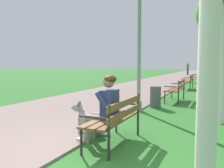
# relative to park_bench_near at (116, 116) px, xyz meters

# --- Properties ---
(ground_plane) EXTENTS (120.00, 120.00, 0.00)m
(ground_plane) POSITION_rel_park_bench_near_xyz_m (-0.36, -0.79, -0.51)
(ground_plane) COLOR #33752D
(paved_path) EXTENTS (4.34, 60.00, 0.04)m
(paved_path) POSITION_rel_park_bench_near_xyz_m (-2.70, 23.21, -0.49)
(paved_path) COLOR gray
(paved_path) RESTS_ON ground
(park_bench_near) EXTENTS (0.55, 1.50, 0.85)m
(park_bench_near) POSITION_rel_park_bench_near_xyz_m (0.00, 0.00, 0.00)
(park_bench_near) COLOR brown
(park_bench_near) RESTS_ON ground
(park_bench_mid) EXTENTS (0.55, 1.50, 0.85)m
(park_bench_mid) POSITION_rel_park_bench_near_xyz_m (0.17, 5.40, 0.00)
(park_bench_mid) COLOR brown
(park_bench_mid) RESTS_ON ground
(park_bench_far) EXTENTS (0.55, 1.50, 0.85)m
(park_bench_far) POSITION_rel_park_bench_near_xyz_m (0.04, 10.17, 0.00)
(park_bench_far) COLOR brown
(park_bench_far) RESTS_ON ground
(park_bench_furthest) EXTENTS (0.55, 1.50, 0.85)m
(park_bench_furthest) POSITION_rel_park_bench_near_xyz_m (0.03, 15.25, 0.00)
(park_bench_furthest) COLOR brown
(park_bench_furthest) RESTS_ON ground
(person_seated_on_near_bench) EXTENTS (0.74, 0.49, 1.25)m
(person_seated_on_near_bench) POSITION_rel_park_bench_near_xyz_m (-0.21, -0.06, 0.17)
(person_seated_on_near_bench) COLOR gray
(person_seated_on_near_bench) RESTS_ON ground
(dog_grey) EXTENTS (0.82, 0.39, 0.71)m
(dog_grey) POSITION_rel_park_bench_near_xyz_m (-0.72, 0.27, -0.25)
(dog_grey) COLOR gray
(dog_grey) RESTS_ON ground
(lamp_post_near) EXTENTS (0.24, 0.24, 3.82)m
(lamp_post_near) POSITION_rel_park_bench_near_xyz_m (-0.58, 3.07, 1.47)
(lamp_post_near) COLOR gray
(lamp_post_near) RESTS_ON ground
(birch_tree_fourth) EXTENTS (2.12, 2.28, 4.94)m
(birch_tree_fourth) POSITION_rel_park_bench_near_xyz_m (1.52, 8.66, 3.33)
(birch_tree_fourth) COLOR silver
(birch_tree_fourth) RESTS_ON ground
(litter_bin) EXTENTS (0.36, 0.36, 0.70)m
(litter_bin) POSITION_rel_park_bench_near_xyz_m (-0.26, 3.86, -0.16)
(litter_bin) COLOR #515156
(litter_bin) RESTS_ON ground
(pedestrian_distant) EXTENTS (0.32, 0.22, 1.65)m
(pedestrian_distant) POSITION_rel_park_bench_near_xyz_m (-2.05, 27.60, 0.33)
(pedestrian_distant) COLOR #383842
(pedestrian_distant) RESTS_ON ground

